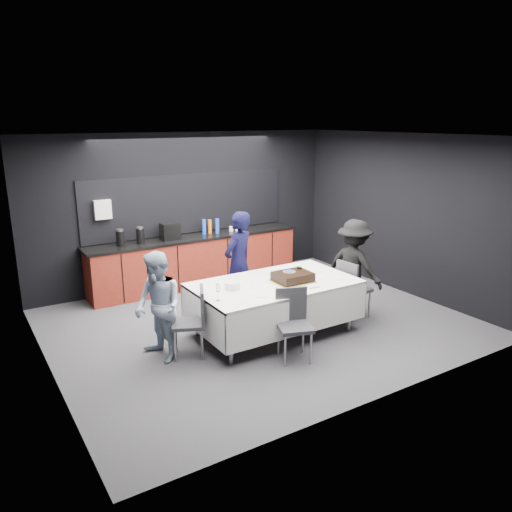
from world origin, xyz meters
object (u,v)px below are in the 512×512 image
(cake_assembly, at_px, (293,277))
(chair_left, at_px, (194,317))
(chair_right, at_px, (351,285))
(plate_stack, at_px, (232,285))
(champagne_flute, at_px, (218,289))
(person_center, at_px, (238,263))
(party_table, at_px, (274,291))
(person_right, at_px, (354,267))
(person_left, at_px, (158,307))
(chair_near, at_px, (293,319))

(cake_assembly, height_order, chair_left, cake_assembly)
(cake_assembly, bearing_deg, chair_right, -2.20)
(chair_left, distance_m, chair_right, 2.62)
(cake_assembly, relative_size, plate_stack, 2.60)
(champagne_flute, bearing_deg, plate_stack, 38.78)
(chair_right, height_order, person_center, person_center)
(chair_right, bearing_deg, cake_assembly, 177.80)
(cake_assembly, height_order, person_center, person_center)
(party_table, distance_m, person_right, 1.54)
(champagne_flute, relative_size, person_right, 0.15)
(chair_right, xyz_separation_m, person_left, (-3.05, 0.26, 0.18))
(plate_stack, bearing_deg, person_right, -1.23)
(champagne_flute, height_order, chair_right, champagne_flute)
(chair_right, xyz_separation_m, chair_near, (-1.55, -0.60, 0.00))
(champagne_flute, relative_size, person_center, 0.13)
(champagne_flute, distance_m, chair_left, 0.52)
(chair_left, relative_size, person_left, 0.64)
(chair_near, relative_size, person_right, 0.61)
(person_left, bearing_deg, cake_assembly, 74.42)
(chair_near, xyz_separation_m, person_left, (-1.49, 0.86, 0.18))
(champagne_flute, bearing_deg, chair_left, 140.45)
(chair_left, distance_m, chair_near, 1.29)
(cake_assembly, xyz_separation_m, person_left, (-1.95, 0.22, -0.13))
(plate_stack, height_order, champagne_flute, champagne_flute)
(party_table, bearing_deg, chair_right, -6.50)
(person_center, relative_size, person_left, 1.16)
(plate_stack, height_order, person_left, person_left)
(champagne_flute, height_order, person_center, person_center)
(party_table, distance_m, person_center, 0.96)
(plate_stack, bearing_deg, person_left, 177.97)
(chair_near, xyz_separation_m, person_center, (0.17, 1.69, 0.30))
(chair_left, bearing_deg, plate_stack, 8.80)
(cake_assembly, distance_m, person_center, 1.09)
(chair_right, xyz_separation_m, person_center, (-1.39, 1.09, 0.30))
(cake_assembly, height_order, chair_near, cake_assembly)
(plate_stack, distance_m, person_center, 1.06)
(party_table, relative_size, cake_assembly, 4.18)
(person_right, bearing_deg, chair_right, 116.65)
(party_table, height_order, chair_right, chair_right)
(person_right, bearing_deg, person_center, 45.36)
(chair_right, relative_size, person_right, 0.61)
(party_table, distance_m, chair_near, 0.79)
(plate_stack, xyz_separation_m, person_left, (-1.06, 0.04, -0.11))
(champagne_flute, relative_size, chair_right, 0.24)
(chair_near, bearing_deg, party_table, 73.92)
(party_table, bearing_deg, champagne_flute, -167.34)
(champagne_flute, bearing_deg, person_right, 5.71)
(person_left, bearing_deg, chair_left, 63.44)
(champagne_flute, bearing_deg, person_center, 50.07)
(party_table, xyz_separation_m, plate_stack, (-0.65, 0.07, 0.19))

